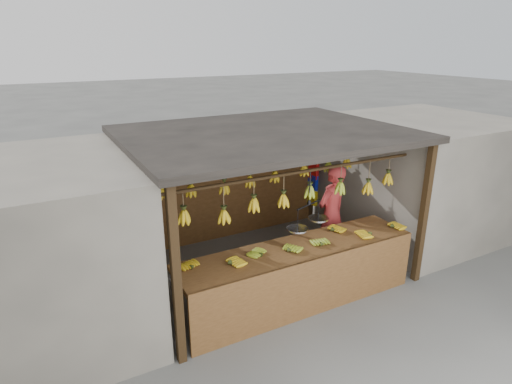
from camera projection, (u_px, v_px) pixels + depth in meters
ground at (264, 268)px, 7.39m from camera, size 80.00×80.00×0.00m
stall at (255, 153)px, 7.00m from camera, size 4.30×3.30×2.40m
neighbor_left at (17, 255)px, 5.40m from camera, size 3.00×3.00×2.30m
neighbor_right at (420, 175)px, 8.61m from camera, size 3.00×3.00×2.30m
counter at (303, 263)px, 6.10m from camera, size 3.64×0.83×0.96m
hanging_bananas at (265, 179)px, 6.85m from camera, size 3.59×2.22×0.39m
balance_scale at (308, 221)px, 6.22m from camera, size 0.79×0.47×0.83m
vendor at (331, 214)px, 7.40m from camera, size 0.73×0.57×1.76m
bag_bundles at (313, 176)px, 9.04m from camera, size 0.08×0.26×1.27m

